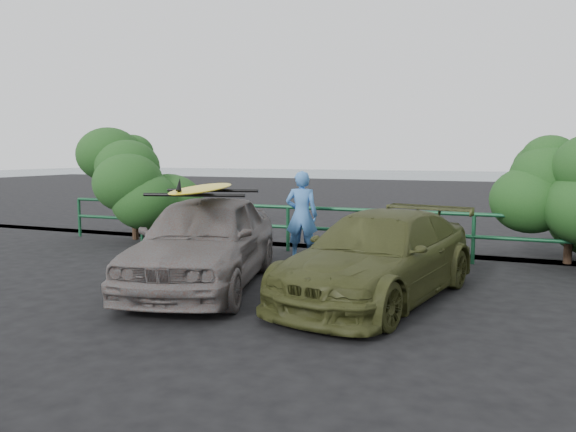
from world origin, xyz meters
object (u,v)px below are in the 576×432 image
object	(u,v)px
sedan	(204,241)
olive_vehicle	(379,256)
surfboard	(204,188)
man	(302,215)
guardrail	(330,231)

from	to	relation	value
sedan	olive_vehicle	bearing A→B (deg)	-8.13
sedan	surfboard	xyz separation A→B (m)	(0.00, 0.00, 0.87)
olive_vehicle	man	world-z (taller)	man
sedan	olive_vehicle	xyz separation A→B (m)	(2.86, 0.31, -0.11)
sedan	surfboard	distance (m)	0.87
guardrail	olive_vehicle	distance (m)	3.85
guardrail	sedan	world-z (taller)	sedan
guardrail	surfboard	size ratio (longest dim) A/B	4.73
sedan	olive_vehicle	world-z (taller)	sedan
guardrail	man	xyz separation A→B (m)	(-0.39, -0.75, 0.40)
guardrail	surfboard	xyz separation A→B (m)	(-1.00, -3.68, 1.12)
surfboard	guardrail	bearing A→B (deg)	60.48
sedan	surfboard	size ratio (longest dim) A/B	1.53
man	surfboard	distance (m)	3.08
guardrail	sedan	xyz separation A→B (m)	(-1.00, -3.68, 0.25)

